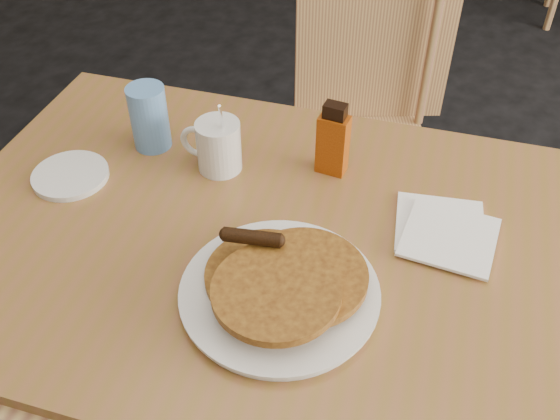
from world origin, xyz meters
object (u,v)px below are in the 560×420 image
object	(u,v)px
blue_tumbler	(149,117)
chair_main_far	(362,105)
pancake_plate	(280,287)
syrup_bottle	(333,141)
coffee_mug	(217,145)
main_table	(276,252)

from	to	relation	value
blue_tumbler	chair_main_far	bearing A→B (deg)	58.94
pancake_plate	syrup_bottle	bearing A→B (deg)	90.96
pancake_plate	syrup_bottle	xyz separation A→B (m)	(-0.01, 0.34, 0.05)
pancake_plate	blue_tumbler	bearing A→B (deg)	141.09
syrup_bottle	blue_tumbler	size ratio (longest dim) A/B	1.13
syrup_bottle	blue_tumbler	distance (m)	0.37
chair_main_far	pancake_plate	distance (m)	0.89
syrup_bottle	blue_tumbler	xyz separation A→B (m)	(-0.37, -0.03, -0.00)
syrup_bottle	coffee_mug	bearing A→B (deg)	-158.90
syrup_bottle	main_table	bearing A→B (deg)	-96.57
main_table	pancake_plate	size ratio (longest dim) A/B	4.06
coffee_mug	blue_tumbler	distance (m)	0.16
coffee_mug	syrup_bottle	bearing A→B (deg)	31.33
chair_main_far	blue_tumbler	world-z (taller)	chair_main_far
chair_main_far	coffee_mug	xyz separation A→B (m)	(-0.18, -0.58, 0.23)
chair_main_far	pancake_plate	xyz separation A→B (m)	(0.04, -0.86, 0.20)
pancake_plate	coffee_mug	xyz separation A→B (m)	(-0.22, 0.28, 0.03)
chair_main_far	blue_tumbler	distance (m)	0.69
main_table	chair_main_far	bearing A→B (deg)	89.49
pancake_plate	syrup_bottle	world-z (taller)	syrup_bottle
main_table	blue_tumbler	size ratio (longest dim) A/B	9.61
blue_tumbler	coffee_mug	bearing A→B (deg)	-9.49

